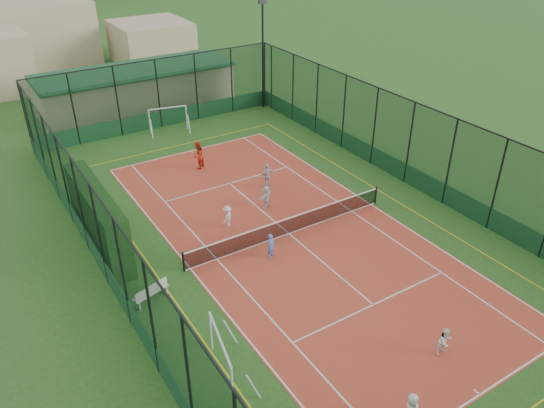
{
  "coord_description": "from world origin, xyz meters",
  "views": [
    {
      "loc": [
        -12.73,
        -18.58,
        14.98
      ],
      "look_at": [
        -0.23,
        1.27,
        1.2
      ],
      "focal_mm": 35.0,
      "sensor_mm": 36.0,
      "label": 1
    }
  ],
  "objects_px": {
    "child_far_left": "(227,216)",
    "child_near_mid": "(271,246)",
    "futsal_goal_near": "(221,358)",
    "child_far_back": "(266,197)",
    "futsal_goal_far": "(168,120)",
    "child_far_right": "(267,176)",
    "coach": "(198,155)",
    "white_bench": "(150,292)",
    "child_near_right": "(445,341)",
    "floodlight_ne": "(263,56)",
    "clubhouse": "(136,88)"
  },
  "relations": [
    {
      "from": "floodlight_ne",
      "to": "white_bench",
      "type": "xyz_separation_m",
      "value": [
        -16.4,
        -17.72,
        -3.67
      ]
    },
    {
      "from": "futsal_goal_near",
      "to": "child_near_mid",
      "type": "bearing_deg",
      "value": -33.96
    },
    {
      "from": "clubhouse",
      "to": "coach",
      "type": "distance_m",
      "value": 12.77
    },
    {
      "from": "child_far_right",
      "to": "child_near_mid",
      "type": "bearing_deg",
      "value": 57.91
    },
    {
      "from": "floodlight_ne",
      "to": "futsal_goal_far",
      "type": "height_order",
      "value": "floodlight_ne"
    },
    {
      "from": "white_bench",
      "to": "child_near_right",
      "type": "height_order",
      "value": "child_near_right"
    },
    {
      "from": "futsal_goal_near",
      "to": "white_bench",
      "type": "bearing_deg",
      "value": 18.7
    },
    {
      "from": "child_far_right",
      "to": "coach",
      "type": "height_order",
      "value": "coach"
    },
    {
      "from": "clubhouse",
      "to": "futsal_goal_far",
      "type": "xyz_separation_m",
      "value": [
        0.14,
        -6.11,
        -0.68
      ]
    },
    {
      "from": "child_far_left",
      "to": "coach",
      "type": "bearing_deg",
      "value": -139.55
    },
    {
      "from": "child_near_mid",
      "to": "child_far_left",
      "type": "distance_m",
      "value": 3.49
    },
    {
      "from": "futsal_goal_far",
      "to": "child_far_back",
      "type": "bearing_deg",
      "value": -76.29
    },
    {
      "from": "child_near_mid",
      "to": "child_far_back",
      "type": "distance_m",
      "value": 4.67
    },
    {
      "from": "floodlight_ne",
      "to": "child_far_left",
      "type": "bearing_deg",
      "value": -127.28
    },
    {
      "from": "child_near_right",
      "to": "child_far_back",
      "type": "bearing_deg",
      "value": 92.95
    },
    {
      "from": "white_bench",
      "to": "child_far_right",
      "type": "distance_m",
      "value": 11.16
    },
    {
      "from": "floodlight_ne",
      "to": "child_near_right",
      "type": "height_order",
      "value": "floodlight_ne"
    },
    {
      "from": "white_bench",
      "to": "coach",
      "type": "distance_m",
      "value": 12.61
    },
    {
      "from": "child_far_left",
      "to": "child_far_right",
      "type": "bearing_deg",
      "value": 176.39
    },
    {
      "from": "child_far_left",
      "to": "child_far_back",
      "type": "relative_size",
      "value": 0.95
    },
    {
      "from": "white_bench",
      "to": "child_far_left",
      "type": "relative_size",
      "value": 1.33
    },
    {
      "from": "white_bench",
      "to": "futsal_goal_far",
      "type": "bearing_deg",
      "value": 48.18
    },
    {
      "from": "futsal_goal_near",
      "to": "child_far_back",
      "type": "xyz_separation_m",
      "value": [
        7.6,
        9.27,
        -0.27
      ]
    },
    {
      "from": "futsal_goal_near",
      "to": "futsal_goal_far",
      "type": "bearing_deg",
      "value": -6.28
    },
    {
      "from": "child_far_left",
      "to": "futsal_goal_far",
      "type": "bearing_deg",
      "value": -136.34
    },
    {
      "from": "child_near_mid",
      "to": "child_near_right",
      "type": "relative_size",
      "value": 1.07
    },
    {
      "from": "floodlight_ne",
      "to": "child_far_right",
      "type": "relative_size",
      "value": 5.42
    },
    {
      "from": "futsal_goal_far",
      "to": "child_near_mid",
      "type": "bearing_deg",
      "value": -84.12
    },
    {
      "from": "child_near_right",
      "to": "child_far_back",
      "type": "height_order",
      "value": "child_far_back"
    },
    {
      "from": "child_near_right",
      "to": "child_far_left",
      "type": "bearing_deg",
      "value": 105.73
    },
    {
      "from": "futsal_goal_far",
      "to": "clubhouse",
      "type": "bearing_deg",
      "value": 103.77
    },
    {
      "from": "white_bench",
      "to": "child_far_back",
      "type": "distance_m",
      "value": 9.15
    },
    {
      "from": "child_near_mid",
      "to": "child_near_right",
      "type": "distance_m",
      "value": 8.93
    },
    {
      "from": "floodlight_ne",
      "to": "child_far_left",
      "type": "distance_m",
      "value": 18.37
    },
    {
      "from": "floodlight_ne",
      "to": "child_near_mid",
      "type": "bearing_deg",
      "value": -120.36
    },
    {
      "from": "floodlight_ne",
      "to": "clubhouse",
      "type": "height_order",
      "value": "floodlight_ne"
    },
    {
      "from": "futsal_goal_near",
      "to": "child_far_right",
      "type": "distance_m",
      "value": 14.24
    },
    {
      "from": "child_near_right",
      "to": "child_far_right",
      "type": "distance_m",
      "value": 14.69
    },
    {
      "from": "futsal_goal_near",
      "to": "child_far_back",
      "type": "bearing_deg",
      "value": -27.44
    },
    {
      "from": "child_near_right",
      "to": "child_far_right",
      "type": "height_order",
      "value": "child_far_right"
    },
    {
      "from": "clubhouse",
      "to": "child_near_mid",
      "type": "bearing_deg",
      "value": -94.5
    },
    {
      "from": "futsal_goal_near",
      "to": "coach",
      "type": "relative_size",
      "value": 1.63
    },
    {
      "from": "clubhouse",
      "to": "futsal_goal_far",
      "type": "bearing_deg",
      "value": -88.68
    },
    {
      "from": "child_near_mid",
      "to": "coach",
      "type": "distance_m",
      "value": 10.53
    },
    {
      "from": "child_far_back",
      "to": "white_bench",
      "type": "bearing_deg",
      "value": -0.67
    },
    {
      "from": "floodlight_ne",
      "to": "child_near_right",
      "type": "xyz_separation_m",
      "value": [
        -8.22,
        -26.45,
        -3.52
      ]
    },
    {
      "from": "child_far_left",
      "to": "child_near_mid",
      "type": "bearing_deg",
      "value": 61.99
    },
    {
      "from": "white_bench",
      "to": "futsal_goal_far",
      "type": "relative_size",
      "value": 0.59
    },
    {
      "from": "futsal_goal_near",
      "to": "child_far_left",
      "type": "height_order",
      "value": "futsal_goal_near"
    },
    {
      "from": "white_bench",
      "to": "child_far_left",
      "type": "height_order",
      "value": "child_far_left"
    }
  ]
}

